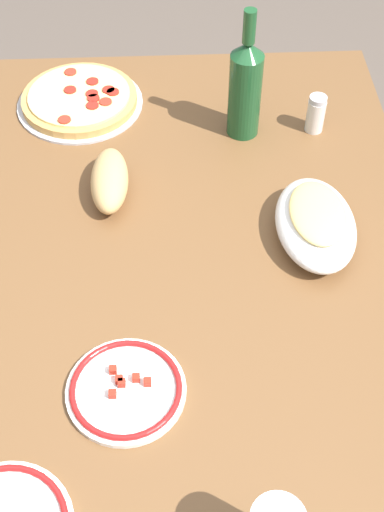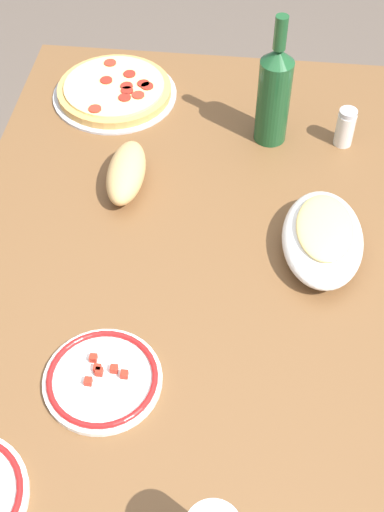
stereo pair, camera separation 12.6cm
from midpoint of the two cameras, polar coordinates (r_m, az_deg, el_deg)
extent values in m
plane|color=brown|center=(1.92, 1.95, -15.31)|extent=(8.00, 8.00, 0.00)
cube|color=brown|center=(1.30, 2.78, -1.45)|extent=(1.37, 0.91, 0.03)
cylinder|color=#33302D|center=(2.04, -7.45, 6.47)|extent=(0.07, 0.07, 0.72)
cylinder|color=#33302D|center=(2.03, 15.05, 4.63)|extent=(0.07, 0.07, 0.72)
cylinder|color=#B7B7BC|center=(1.66, -4.14, 12.96)|extent=(0.29, 0.29, 0.01)
cylinder|color=tan|center=(1.65, -4.16, 13.29)|extent=(0.26, 0.26, 0.02)
cylinder|color=#EFD684|center=(1.65, -4.18, 13.63)|extent=(0.23, 0.23, 0.01)
cylinder|color=#B22D1E|center=(1.72, -4.57, 15.41)|extent=(0.03, 0.03, 0.00)
cylinder|color=maroon|center=(1.64, -1.43, 13.65)|extent=(0.03, 0.03, 0.00)
cylinder|color=#B22D1E|center=(1.61, -2.15, 12.94)|extent=(0.03, 0.03, 0.00)
cylinder|color=maroon|center=(1.66, -4.83, 14.06)|extent=(0.03, 0.03, 0.00)
cylinder|color=maroon|center=(1.64, -3.13, 13.65)|extent=(0.03, 0.03, 0.00)
cylinder|color=maroon|center=(1.62, -3.08, 13.29)|extent=(0.03, 0.03, 0.00)
cylinder|color=maroon|center=(1.60, -3.26, 12.73)|extent=(0.03, 0.03, 0.00)
cylinder|color=#B22D1E|center=(1.58, -5.66, 11.81)|extent=(0.03, 0.03, 0.00)
cylinder|color=maroon|center=(1.68, -2.94, 14.58)|extent=(0.03, 0.03, 0.00)
cylinder|color=maroon|center=(1.64, -1.76, 13.84)|extent=(0.03, 0.03, 0.00)
ellipsoid|color=white|center=(1.32, 13.35, 1.25)|extent=(0.24, 0.15, 0.07)
ellipsoid|color=#AD2819|center=(1.31, 13.45, 1.60)|extent=(0.20, 0.12, 0.03)
ellipsoid|color=#EACC75|center=(1.29, 13.59, 2.14)|extent=(0.17, 0.10, 0.02)
cylinder|color=#194723|center=(1.50, 9.12, 12.28)|extent=(0.07, 0.07, 0.19)
cone|color=#194723|center=(1.44, 9.68, 15.79)|extent=(0.07, 0.07, 0.03)
cylinder|color=#194723|center=(1.41, 9.95, 17.47)|extent=(0.03, 0.03, 0.07)
cylinder|color=white|center=(1.14, -4.16, -10.32)|extent=(0.19, 0.19, 0.01)
torus|color=red|center=(1.14, -4.18, -10.12)|extent=(0.18, 0.18, 0.01)
cube|color=#AD2819|center=(1.13, -2.37, -9.88)|extent=(0.01, 0.01, 0.01)
cube|color=#AD2819|center=(1.14, -3.23, -9.43)|extent=(0.01, 0.01, 0.01)
cube|color=#AD2819|center=(1.14, -4.45, -9.65)|extent=(0.01, 0.01, 0.01)
cube|color=#AD2819|center=(1.14, -4.62, -9.37)|extent=(0.01, 0.01, 0.01)
cube|color=#AD2819|center=(1.15, -4.98, -8.53)|extent=(0.01, 0.01, 0.01)
cube|color=#AD2819|center=(1.13, -5.32, -10.40)|extent=(0.01, 0.01, 0.01)
ellipsoid|color=tan|center=(1.41, -2.86, 6.71)|extent=(0.18, 0.08, 0.07)
cylinder|color=silver|center=(1.55, 14.74, 9.89)|extent=(0.04, 0.04, 0.07)
cylinder|color=#B7B7BC|center=(1.53, 15.06, 11.14)|extent=(0.04, 0.04, 0.01)
camera|label=1|loc=(0.06, -87.13, 3.36)|focal=48.82mm
camera|label=2|loc=(0.06, 92.87, -3.36)|focal=48.82mm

